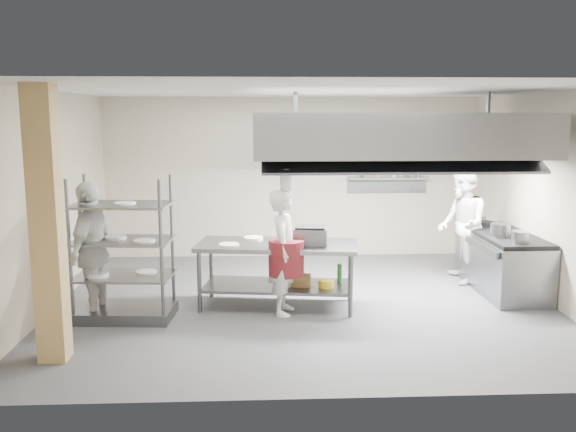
{
  "coord_description": "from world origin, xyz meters",
  "views": [
    {
      "loc": [
        -0.63,
        -8.42,
        2.68
      ],
      "look_at": [
        -0.22,
        0.2,
        1.24
      ],
      "focal_mm": 38.0,
      "sensor_mm": 36.0,
      "label": 1
    }
  ],
  "objects_px": {
    "chef_plating": "(92,251)",
    "stockpot": "(500,230)",
    "chef_line": "(462,225)",
    "cooking_range": "(502,263)",
    "chef_head": "(284,252)",
    "island": "(277,275)",
    "griddle": "(310,236)",
    "pass_rack": "(123,249)"
  },
  "relations": [
    {
      "from": "chef_head",
      "to": "stockpot",
      "type": "relative_size",
      "value": 6.04
    },
    {
      "from": "island",
      "to": "cooking_range",
      "type": "xyz_separation_m",
      "value": [
        3.47,
        0.64,
        -0.04
      ]
    },
    {
      "from": "cooking_range",
      "to": "chef_plating",
      "type": "height_order",
      "value": "chef_plating"
    },
    {
      "from": "pass_rack",
      "to": "cooking_range",
      "type": "bearing_deg",
      "value": 15.06
    },
    {
      "from": "griddle",
      "to": "island",
      "type": "bearing_deg",
      "value": 176.25
    },
    {
      "from": "pass_rack",
      "to": "griddle",
      "type": "distance_m",
      "value": 2.51
    },
    {
      "from": "island",
      "to": "pass_rack",
      "type": "bearing_deg",
      "value": -161.03
    },
    {
      "from": "griddle",
      "to": "cooking_range",
      "type": "bearing_deg",
      "value": 19.95
    },
    {
      "from": "chef_head",
      "to": "chef_plating",
      "type": "relative_size",
      "value": 0.93
    },
    {
      "from": "island",
      "to": "chef_head",
      "type": "relative_size",
      "value": 1.29
    },
    {
      "from": "island",
      "to": "stockpot",
      "type": "distance_m",
      "value": 3.36
    },
    {
      "from": "stockpot",
      "to": "cooking_range",
      "type": "bearing_deg",
      "value": 59.67
    },
    {
      "from": "cooking_range",
      "to": "island",
      "type": "bearing_deg",
      "value": -169.59
    },
    {
      "from": "chef_line",
      "to": "griddle",
      "type": "distance_m",
      "value": 2.81
    },
    {
      "from": "pass_rack",
      "to": "chef_plating",
      "type": "bearing_deg",
      "value": -177.98
    },
    {
      "from": "chef_head",
      "to": "stockpot",
      "type": "xyz_separation_m",
      "value": [
        3.21,
        0.65,
        0.14
      ]
    },
    {
      "from": "chef_line",
      "to": "chef_plating",
      "type": "height_order",
      "value": "chef_line"
    },
    {
      "from": "griddle",
      "to": "stockpot",
      "type": "bearing_deg",
      "value": 15.17
    },
    {
      "from": "pass_rack",
      "to": "stockpot",
      "type": "height_order",
      "value": "pass_rack"
    },
    {
      "from": "chef_plating",
      "to": "stockpot",
      "type": "height_order",
      "value": "chef_plating"
    },
    {
      "from": "chef_plating",
      "to": "griddle",
      "type": "xyz_separation_m",
      "value": [
        2.89,
        0.31,
        0.1
      ]
    },
    {
      "from": "chef_plating",
      "to": "griddle",
      "type": "bearing_deg",
      "value": 106.08
    },
    {
      "from": "stockpot",
      "to": "chef_head",
      "type": "bearing_deg",
      "value": -168.49
    },
    {
      "from": "chef_line",
      "to": "stockpot",
      "type": "height_order",
      "value": "chef_line"
    },
    {
      "from": "chef_line",
      "to": "island",
      "type": "bearing_deg",
      "value": -64.19
    },
    {
      "from": "cooking_range",
      "to": "stockpot",
      "type": "xyz_separation_m",
      "value": [
        -0.17,
        -0.29,
        0.58
      ]
    },
    {
      "from": "chef_plating",
      "to": "chef_head",
      "type": "bearing_deg",
      "value": 101.94
    },
    {
      "from": "pass_rack",
      "to": "griddle",
      "type": "relative_size",
      "value": 4.1
    },
    {
      "from": "chef_line",
      "to": "chef_plating",
      "type": "relative_size",
      "value": 1.01
    },
    {
      "from": "chef_head",
      "to": "griddle",
      "type": "relative_size",
      "value": 3.7
    },
    {
      "from": "griddle",
      "to": "stockpot",
      "type": "xyz_separation_m",
      "value": [
        2.85,
        0.43,
        -0.02
      ]
    },
    {
      "from": "pass_rack",
      "to": "cooking_range",
      "type": "height_order",
      "value": "pass_rack"
    },
    {
      "from": "chef_head",
      "to": "griddle",
      "type": "xyz_separation_m",
      "value": [
        0.37,
        0.22,
        0.17
      ]
    },
    {
      "from": "pass_rack",
      "to": "chef_head",
      "type": "height_order",
      "value": "pass_rack"
    },
    {
      "from": "chef_line",
      "to": "griddle",
      "type": "bearing_deg",
      "value": -59.35
    },
    {
      "from": "pass_rack",
      "to": "chef_line",
      "type": "bearing_deg",
      "value": 21.36
    },
    {
      "from": "pass_rack",
      "to": "chef_head",
      "type": "bearing_deg",
      "value": 7.05
    },
    {
      "from": "island",
      "to": "cooking_range",
      "type": "bearing_deg",
      "value": 18.13
    },
    {
      "from": "pass_rack",
      "to": "chef_plating",
      "type": "relative_size",
      "value": 1.03
    },
    {
      "from": "island",
      "to": "cooking_range",
      "type": "height_order",
      "value": "island"
    },
    {
      "from": "griddle",
      "to": "stockpot",
      "type": "relative_size",
      "value": 1.63
    },
    {
      "from": "pass_rack",
      "to": "stockpot",
      "type": "distance_m",
      "value": 5.38
    }
  ]
}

